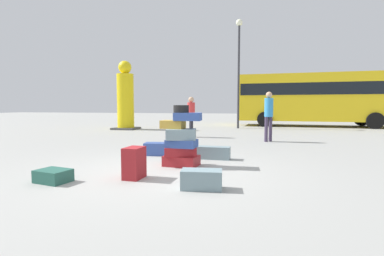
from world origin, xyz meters
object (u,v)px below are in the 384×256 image
object	(u,v)px
suitcase_maroon_left_side	(134,163)
yellow_dummy_statue	(125,99)
suitcase_slate_white_trunk	(202,179)
parked_bus	(315,96)
person_bearded_onlooker	(269,112)
lamp_post	(239,58)
suitcase_tower	(181,141)
suitcase_teal_right_side	(53,176)
suitcase_navy_foreground_far	(160,149)
person_tourist_with_camera	(191,113)
suitcase_slate_upright_blue	(214,153)

from	to	relation	value
suitcase_maroon_left_side	yellow_dummy_statue	xyz separation A→B (m)	(-4.60, 9.69, 1.33)
suitcase_slate_white_trunk	parked_bus	bearing A→B (deg)	67.24
person_bearded_onlooker	parked_bus	bearing A→B (deg)	-156.77
yellow_dummy_statue	lamp_post	bearing A→B (deg)	18.23
suitcase_tower	suitcase_teal_right_side	distance (m)	2.51
suitcase_teal_right_side	parked_bus	distance (m)	16.31
suitcase_teal_right_side	lamp_post	xyz separation A→B (m)	(2.50, 12.13, 3.81)
suitcase_teal_right_side	lamp_post	distance (m)	12.96
suitcase_tower	person_bearded_onlooker	distance (m)	5.08
suitcase_navy_foreground_far	suitcase_slate_white_trunk	bearing A→B (deg)	-67.42
suitcase_navy_foreground_far	suitcase_maroon_left_side	bearing A→B (deg)	-89.76
lamp_post	person_tourist_with_camera	bearing A→B (deg)	-108.29
person_tourist_with_camera	lamp_post	size ratio (longest dim) A/B	0.27
suitcase_teal_right_side	suitcase_navy_foreground_far	bearing A→B (deg)	84.20
suitcase_teal_right_side	person_bearded_onlooker	xyz separation A→B (m)	(3.83, 6.33, 0.95)
suitcase_slate_upright_blue	person_tourist_with_camera	world-z (taller)	person_tourist_with_camera
suitcase_slate_upright_blue	lamp_post	distance (m)	10.23
suitcase_slate_white_trunk	lamp_post	xyz separation A→B (m)	(-0.00, 12.02, 3.76)
suitcase_tower	lamp_post	bearing A→B (deg)	86.12
suitcase_navy_foreground_far	suitcase_teal_right_side	distance (m)	3.03
suitcase_navy_foreground_far	yellow_dummy_statue	distance (m)	8.61
yellow_dummy_statue	lamp_post	distance (m)	6.59
suitcase_tower	suitcase_navy_foreground_far	xyz separation A→B (m)	(-0.86, 1.18, -0.38)
suitcase_slate_upright_blue	parked_bus	bearing A→B (deg)	70.36
suitcase_navy_foreground_far	lamp_post	distance (m)	10.10
parked_bus	suitcase_teal_right_side	bearing A→B (deg)	-111.44
suitcase_navy_foreground_far	suitcase_teal_right_side	size ratio (longest dim) A/B	1.50
suitcase_maroon_left_side	suitcase_slate_upright_blue	bearing A→B (deg)	65.87
suitcase_slate_white_trunk	person_tourist_with_camera	world-z (taller)	person_tourist_with_camera
suitcase_slate_upright_blue	yellow_dummy_statue	world-z (taller)	yellow_dummy_statue
yellow_dummy_statue	suitcase_slate_upright_blue	bearing A→B (deg)	-52.92
suitcase_tower	suitcase_teal_right_side	xyz separation A→B (m)	(-1.79, -1.70, -0.43)
suitcase_tower	suitcase_slate_white_trunk	bearing A→B (deg)	-65.88
suitcase_maroon_left_side	parked_bus	distance (m)	15.33
suitcase_navy_foreground_far	yellow_dummy_statue	xyz separation A→B (m)	(-4.30, 7.31, 1.45)
suitcase_slate_upright_blue	suitcase_maroon_left_side	bearing A→B (deg)	-116.49
suitcase_navy_foreground_far	person_tourist_with_camera	xyz separation A→B (m)	(-0.08, 4.28, 0.81)
suitcase_maroon_left_side	suitcase_slate_white_trunk	bearing A→B (deg)	-13.24
suitcase_maroon_left_side	yellow_dummy_statue	size ratio (longest dim) A/B	0.15
suitcase_teal_right_side	parked_bus	world-z (taller)	parked_bus
suitcase_navy_foreground_far	person_tourist_with_camera	world-z (taller)	person_tourist_with_camera
suitcase_navy_foreground_far	person_bearded_onlooker	size ratio (longest dim) A/B	0.45
yellow_dummy_statue	parked_bus	size ratio (longest dim) A/B	0.40
suitcase_tower	suitcase_slate_upright_blue	bearing A→B (deg)	58.25
suitcase_slate_upright_blue	suitcase_maroon_left_side	world-z (taller)	suitcase_maroon_left_side
person_tourist_with_camera	parked_bus	world-z (taller)	parked_bus
suitcase_tower	parked_bus	size ratio (longest dim) A/B	0.14
suitcase_navy_foreground_far	lamp_post	bearing A→B (deg)	73.44
person_tourist_with_camera	lamp_post	xyz separation A→B (m)	(1.64, 4.97, 2.94)
suitcase_navy_foreground_far	suitcase_slate_upright_blue	bearing A→B (deg)	-17.46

